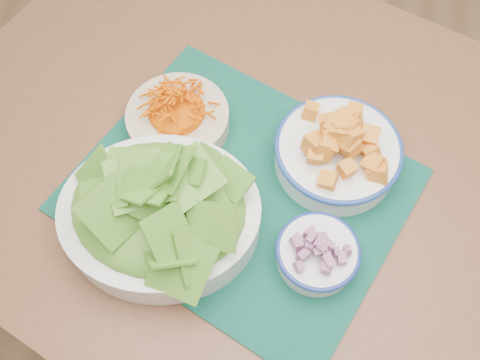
{
  "coord_description": "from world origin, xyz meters",
  "views": [
    {
      "loc": [
        -0.08,
        -0.28,
        1.51
      ],
      "look_at": [
        -0.16,
        0.1,
        0.78
      ],
      "focal_mm": 40.0,
      "sensor_mm": 36.0,
      "label": 1
    }
  ],
  "objects_px": {
    "placemat": "(240,189)",
    "onion_bowl": "(318,252)",
    "carrot_bowl": "(177,116)",
    "table": "(299,203)",
    "squash_bowl": "(339,147)",
    "lettuce_bowl": "(159,208)"
  },
  "relations": [
    {
      "from": "table",
      "to": "carrot_bowl",
      "type": "distance_m",
      "value": 0.26
    },
    {
      "from": "placemat",
      "to": "onion_bowl",
      "type": "distance_m",
      "value": 0.17
    },
    {
      "from": "placemat",
      "to": "squash_bowl",
      "type": "bearing_deg",
      "value": 50.65
    },
    {
      "from": "placemat",
      "to": "carrot_bowl",
      "type": "distance_m",
      "value": 0.16
    },
    {
      "from": "carrot_bowl",
      "to": "lettuce_bowl",
      "type": "distance_m",
      "value": 0.19
    },
    {
      "from": "lettuce_bowl",
      "to": "carrot_bowl",
      "type": "bearing_deg",
      "value": 86.51
    },
    {
      "from": "table",
      "to": "squash_bowl",
      "type": "relative_size",
      "value": 6.74
    },
    {
      "from": "squash_bowl",
      "to": "carrot_bowl",
      "type": "bearing_deg",
      "value": 176.6
    },
    {
      "from": "placemat",
      "to": "lettuce_bowl",
      "type": "height_order",
      "value": "lettuce_bowl"
    },
    {
      "from": "placemat",
      "to": "table",
      "type": "bearing_deg",
      "value": 43.57
    },
    {
      "from": "carrot_bowl",
      "to": "onion_bowl",
      "type": "xyz_separation_m",
      "value": [
        0.26,
        -0.19,
        -0.0
      ]
    },
    {
      "from": "table",
      "to": "onion_bowl",
      "type": "xyz_separation_m",
      "value": [
        0.04,
        -0.13,
        0.12
      ]
    },
    {
      "from": "onion_bowl",
      "to": "squash_bowl",
      "type": "bearing_deg",
      "value": 87.77
    },
    {
      "from": "onion_bowl",
      "to": "placemat",
      "type": "bearing_deg",
      "value": 145.44
    },
    {
      "from": "table",
      "to": "carrot_bowl",
      "type": "height_order",
      "value": "carrot_bowl"
    },
    {
      "from": "squash_bowl",
      "to": "lettuce_bowl",
      "type": "xyz_separation_m",
      "value": [
        -0.24,
        -0.17,
        0.02
      ]
    },
    {
      "from": "placemat",
      "to": "squash_bowl",
      "type": "xyz_separation_m",
      "value": [
        0.14,
        0.08,
        0.05
      ]
    },
    {
      "from": "carrot_bowl",
      "to": "squash_bowl",
      "type": "xyz_separation_m",
      "value": [
        0.27,
        -0.02,
        0.02
      ]
    },
    {
      "from": "carrot_bowl",
      "to": "table",
      "type": "bearing_deg",
      "value": -13.89
    },
    {
      "from": "carrot_bowl",
      "to": "onion_bowl",
      "type": "bearing_deg",
      "value": -35.92
    },
    {
      "from": "carrot_bowl",
      "to": "onion_bowl",
      "type": "distance_m",
      "value": 0.32
    },
    {
      "from": "table",
      "to": "squash_bowl",
      "type": "bearing_deg",
      "value": 62.4
    }
  ]
}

